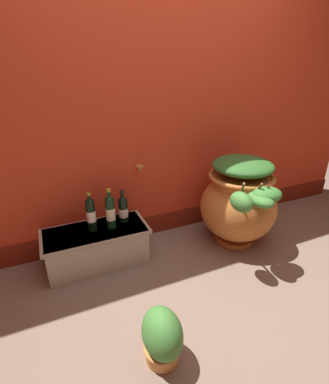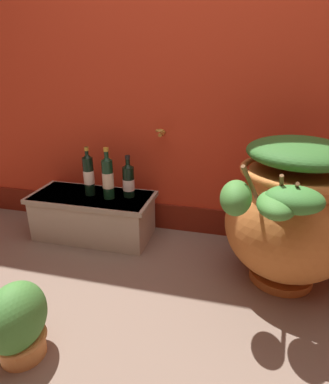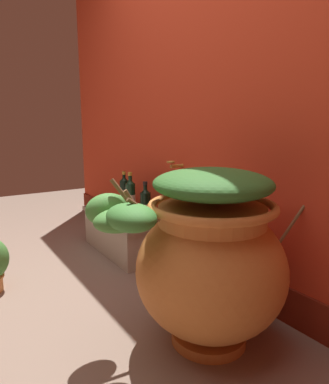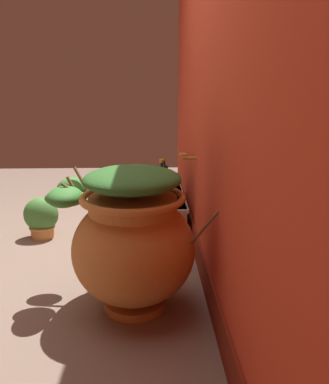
% 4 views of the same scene
% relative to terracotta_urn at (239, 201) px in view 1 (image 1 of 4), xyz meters
% --- Properties ---
extents(ground_plane, '(7.00, 7.00, 0.00)m').
position_rel_terracotta_urn_xyz_m(ground_plane, '(-0.53, -0.67, -0.41)').
color(ground_plane, '#7A6656').
extents(back_wall, '(4.40, 0.33, 2.60)m').
position_rel_terracotta_urn_xyz_m(back_wall, '(-0.53, 0.53, 0.88)').
color(back_wall, red).
rests_on(back_wall, ground_plane).
extents(terracotta_urn, '(0.68, 1.11, 0.80)m').
position_rel_terracotta_urn_xyz_m(terracotta_urn, '(0.00, 0.00, 0.00)').
color(terracotta_urn, '#C17033').
rests_on(terracotta_urn, ground_plane).
extents(stone_ledge, '(0.83, 0.38, 0.31)m').
position_rel_terracotta_urn_xyz_m(stone_ledge, '(-1.23, 0.20, -0.24)').
color(stone_ledge, '#B2A893').
rests_on(stone_ledge, ground_plane).
extents(wine_bottle_left, '(0.07, 0.07, 0.34)m').
position_rel_terracotta_urn_xyz_m(wine_bottle_left, '(-1.09, 0.18, 0.04)').
color(wine_bottle_left, black).
rests_on(wine_bottle_left, stone_ledge).
extents(wine_bottle_middle, '(0.07, 0.07, 0.33)m').
position_rel_terracotta_urn_xyz_m(wine_bottle_middle, '(-1.24, 0.21, 0.04)').
color(wine_bottle_middle, black).
rests_on(wine_bottle_middle, stone_ledge).
extents(wine_bottle_right, '(0.08, 0.08, 0.28)m').
position_rel_terracotta_urn_xyz_m(wine_bottle_right, '(-0.98, 0.24, 0.01)').
color(wine_bottle_right, black).
rests_on(wine_bottle_right, stone_ledge).
extents(potted_shrub, '(0.21, 0.28, 0.34)m').
position_rel_terracotta_urn_xyz_m(potted_shrub, '(-1.08, -0.80, -0.24)').
color(potted_shrub, '#D68E4C').
rests_on(potted_shrub, ground_plane).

